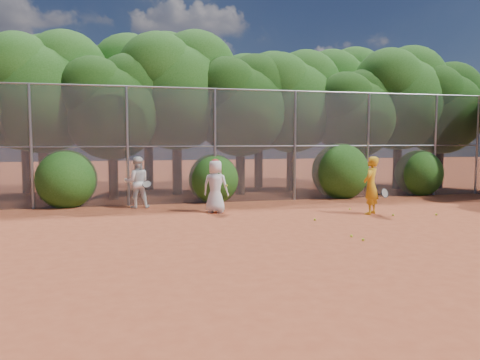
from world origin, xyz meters
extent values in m
plane|color=#9D4023|center=(0.00, 0.00, 0.00)|extent=(80.00, 80.00, 0.00)
cylinder|color=gray|center=(-7.00, 6.00, 2.00)|extent=(0.09, 0.09, 4.00)
cylinder|color=gray|center=(-4.00, 6.00, 2.00)|extent=(0.09, 0.09, 4.00)
cylinder|color=gray|center=(-1.00, 6.00, 2.00)|extent=(0.09, 0.09, 4.00)
cylinder|color=gray|center=(2.00, 6.00, 2.00)|extent=(0.09, 0.09, 4.00)
cylinder|color=gray|center=(5.00, 6.00, 2.00)|extent=(0.09, 0.09, 4.00)
cylinder|color=gray|center=(8.00, 6.00, 2.00)|extent=(0.09, 0.09, 4.00)
cylinder|color=gray|center=(0.00, 6.00, 4.00)|extent=(20.00, 0.05, 0.05)
cylinder|color=gray|center=(0.00, 6.00, 2.00)|extent=(20.00, 0.04, 0.04)
cube|color=slate|center=(0.00, 6.00, 2.00)|extent=(20.00, 0.02, 4.00)
cylinder|color=gray|center=(10.00, 6.00, 2.00)|extent=(0.09, 0.09, 4.00)
cylinder|color=black|center=(-7.00, 8.50, 1.26)|extent=(0.38, 0.38, 2.52)
sphere|color=#1C4B12|center=(-7.00, 8.50, 3.73)|extent=(4.03, 4.03, 4.03)
sphere|color=#1C4B12|center=(-6.19, 8.90, 4.74)|extent=(3.23, 3.23, 3.23)
sphere|color=#1C4B12|center=(-7.71, 8.20, 4.54)|extent=(3.02, 3.02, 3.02)
cylinder|color=black|center=(-4.50, 7.80, 1.08)|extent=(0.36, 0.36, 2.17)
sphere|color=black|center=(-4.50, 7.80, 3.21)|extent=(3.47, 3.47, 3.47)
sphere|color=black|center=(-3.81, 8.15, 4.08)|extent=(2.78, 2.78, 2.78)
sphere|color=black|center=(-5.11, 7.54, 3.91)|extent=(2.60, 2.60, 2.60)
cylinder|color=black|center=(-2.00, 8.80, 1.33)|extent=(0.39, 0.39, 2.66)
sphere|color=#1C4B12|center=(-2.00, 8.80, 3.94)|extent=(4.26, 4.26, 4.26)
sphere|color=#1C4B12|center=(-1.15, 9.23, 5.00)|extent=(3.40, 3.40, 3.40)
sphere|color=#1C4B12|center=(-2.74, 8.48, 4.79)|extent=(3.19, 3.19, 3.19)
cylinder|color=black|center=(0.50, 8.20, 1.14)|extent=(0.37, 0.37, 2.27)
sphere|color=black|center=(0.50, 8.20, 3.37)|extent=(3.64, 3.64, 3.64)
sphere|color=black|center=(1.23, 8.56, 4.28)|extent=(2.91, 2.91, 2.91)
sphere|color=black|center=(-0.14, 7.93, 4.10)|extent=(2.73, 2.73, 2.73)
cylinder|color=black|center=(3.00, 9.00, 1.22)|extent=(0.38, 0.38, 2.45)
sphere|color=#1C4B12|center=(3.00, 9.00, 3.63)|extent=(3.92, 3.92, 3.92)
sphere|color=#1C4B12|center=(3.78, 9.39, 4.61)|extent=(3.14, 3.14, 3.14)
sphere|color=#1C4B12|center=(2.31, 8.71, 4.41)|extent=(2.94, 2.94, 2.94)
cylinder|color=black|center=(5.50, 8.00, 1.05)|extent=(0.36, 0.36, 2.10)
sphere|color=black|center=(5.50, 8.00, 3.11)|extent=(3.36, 3.36, 3.36)
sphere|color=black|center=(6.17, 8.34, 3.95)|extent=(2.69, 2.69, 2.69)
sphere|color=black|center=(4.91, 7.75, 3.78)|extent=(2.52, 2.52, 2.52)
cylinder|color=black|center=(8.00, 8.60, 1.29)|extent=(0.39, 0.39, 2.59)
sphere|color=#1C4B12|center=(8.00, 8.60, 3.83)|extent=(4.14, 4.14, 4.14)
sphere|color=#1C4B12|center=(8.83, 9.01, 4.87)|extent=(3.32, 3.32, 3.32)
sphere|color=#1C4B12|center=(7.27, 8.29, 4.66)|extent=(3.11, 3.11, 3.11)
cylinder|color=black|center=(10.00, 8.30, 1.15)|extent=(0.37, 0.37, 2.31)
sphere|color=black|center=(10.00, 8.30, 3.42)|extent=(3.70, 3.70, 3.70)
sphere|color=black|center=(10.74, 8.67, 4.34)|extent=(2.96, 2.96, 2.96)
sphere|color=black|center=(9.35, 8.02, 4.16)|extent=(2.77, 2.77, 2.77)
cylinder|color=black|center=(-8.00, 10.80, 1.31)|extent=(0.39, 0.39, 2.62)
sphere|color=#1C4B12|center=(-8.00, 10.80, 3.88)|extent=(4.20, 4.20, 4.20)
sphere|color=#1C4B12|center=(-7.16, 11.22, 4.94)|extent=(3.36, 3.36, 3.36)
sphere|color=#1C4B12|center=(-8.73, 10.49, 4.72)|extent=(3.15, 3.15, 3.15)
cylinder|color=black|center=(-3.00, 11.00, 1.40)|extent=(0.40, 0.40, 2.80)
sphere|color=#1C4B12|center=(-3.00, 11.00, 4.14)|extent=(4.48, 4.48, 4.48)
sphere|color=#1C4B12|center=(-2.10, 11.45, 5.26)|extent=(3.58, 3.58, 3.58)
sphere|color=#1C4B12|center=(-3.78, 10.66, 5.04)|extent=(3.36, 3.36, 3.36)
cylinder|color=black|center=(2.00, 10.60, 1.26)|extent=(0.38, 0.38, 2.52)
sphere|color=#1C4B12|center=(2.00, 10.60, 3.73)|extent=(4.03, 4.03, 4.03)
sphere|color=#1C4B12|center=(2.81, 11.00, 4.74)|extent=(3.23, 3.23, 3.23)
sphere|color=#1C4B12|center=(1.29, 10.30, 4.54)|extent=(3.02, 3.02, 3.02)
cylinder|color=black|center=(6.50, 11.20, 1.36)|extent=(0.40, 0.40, 2.73)
sphere|color=#1C4B12|center=(6.50, 11.20, 4.04)|extent=(4.37, 4.37, 4.37)
sphere|color=#1C4B12|center=(7.37, 11.64, 5.13)|extent=(3.49, 3.49, 3.49)
sphere|color=#1C4B12|center=(5.74, 10.87, 4.91)|extent=(3.28, 3.28, 3.28)
sphere|color=#1C4B12|center=(-6.00, 6.30, 1.00)|extent=(2.00, 2.00, 2.00)
sphere|color=#1C4B12|center=(-1.00, 6.30, 0.90)|extent=(1.80, 1.80, 1.80)
sphere|color=#1C4B12|center=(4.00, 6.30, 1.10)|extent=(2.20, 2.20, 2.20)
sphere|color=#1C4B12|center=(7.50, 6.30, 0.95)|extent=(1.90, 1.90, 1.90)
imported|color=gold|center=(3.00, 2.29, 0.87)|extent=(0.75, 0.73, 1.73)
torus|color=black|center=(3.35, 2.09, 0.65)|extent=(0.32, 0.19, 0.30)
cylinder|color=black|center=(3.28, 2.29, 0.59)|extent=(0.11, 0.28, 0.10)
imported|color=white|center=(-1.45, 3.75, 0.81)|extent=(0.95, 0.84, 1.63)
ellipsoid|color=#AF2419|center=(-1.45, 3.75, 1.59)|extent=(0.22, 0.22, 0.13)
sphere|color=#C3D226|center=(-1.15, 3.55, 0.85)|extent=(0.07, 0.07, 0.07)
imported|color=white|center=(-3.73, 5.40, 0.84)|extent=(0.83, 0.66, 1.68)
torus|color=black|center=(-3.43, 5.10, 0.80)|extent=(0.35, 0.28, 0.25)
cylinder|color=black|center=(-3.39, 5.26, 0.66)|extent=(0.09, 0.24, 0.20)
sphere|color=#C3D226|center=(0.91, 1.64, 0.03)|extent=(0.07, 0.07, 0.07)
sphere|color=#C3D226|center=(3.45, 1.78, 0.03)|extent=(0.07, 0.07, 0.07)
sphere|color=#C3D226|center=(0.89, -1.04, 0.03)|extent=(0.07, 0.07, 0.07)
sphere|color=#C3D226|center=(4.74, 1.56, 0.03)|extent=(0.07, 0.07, 0.07)
sphere|color=#C3D226|center=(0.84, -0.60, 0.03)|extent=(0.07, 0.07, 0.07)
sphere|color=#C3D226|center=(2.79, 3.19, 0.03)|extent=(0.07, 0.07, 0.07)
camera|label=1|loc=(-4.30, -10.18, 2.25)|focal=35.00mm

